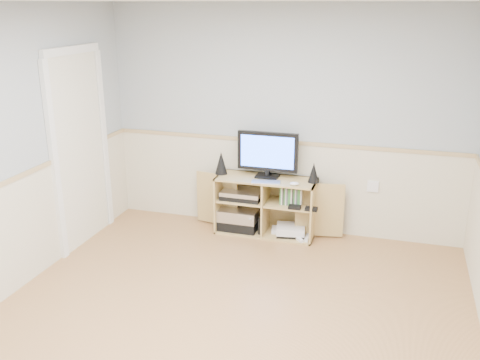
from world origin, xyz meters
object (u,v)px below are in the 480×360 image
monitor (268,153)px  keyboard (266,182)px  game_consoles (290,230)px  media_cabinet (267,204)px

monitor → keyboard: (0.03, -0.19, -0.27)m
game_consoles → media_cabinet: bearing=167.3°
keyboard → monitor: bearing=89.6°
keyboard → game_consoles: bearing=16.9°
monitor → game_consoles: size_ratio=1.46×
keyboard → game_consoles: keyboard is taller
keyboard → game_consoles: 0.65m
monitor → keyboard: size_ratio=2.17×
game_consoles → keyboard: bearing=-153.2°
keyboard → media_cabinet: bearing=89.5°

